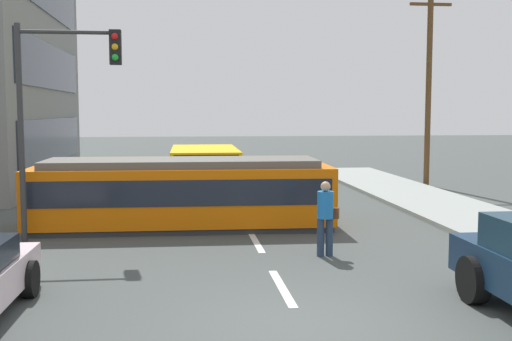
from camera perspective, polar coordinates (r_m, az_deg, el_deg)
ground_plane at (r=19.37m, az=-1.41°, el=-4.11°), size 120.00×120.00×0.00m
lane_stripe_1 at (r=11.61m, az=2.39°, el=-10.61°), size 0.16×2.40×0.01m
lane_stripe_2 at (r=15.46m, az=0.00°, el=-6.54°), size 0.16×2.40×0.01m
lane_stripe_3 at (r=23.53m, az=-2.38°, el=-2.40°), size 0.16×2.40×0.01m
lane_stripe_4 at (r=29.48m, az=-3.28°, el=-0.81°), size 0.16×2.40×0.01m
streetcar_tram at (r=17.39m, az=-6.73°, el=-1.98°), size 8.24×2.72×1.90m
city_bus at (r=24.33m, az=-4.71°, el=0.26°), size 2.60×5.42×1.78m
pedestrian_crossing at (r=13.95m, az=6.35°, el=-3.96°), size 0.51×0.36×1.67m
traffic_light_mast at (r=16.02m, az=-17.46°, el=6.86°), size 2.50×0.33×5.31m
utility_pole_mid at (r=27.83m, az=15.45°, el=7.54°), size 1.80×0.24×8.28m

